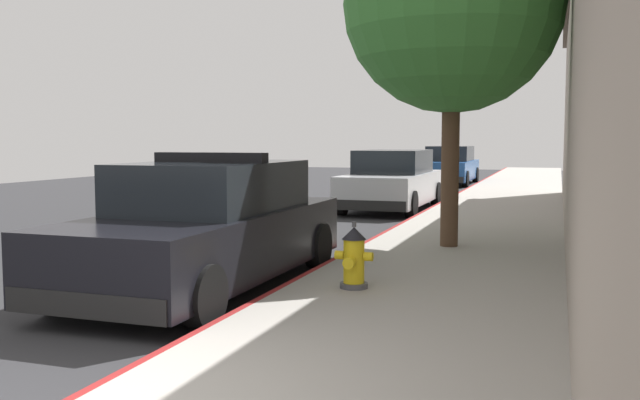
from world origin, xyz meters
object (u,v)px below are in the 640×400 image
object	(u,v)px
fire_hydrant	(354,258)
street_tree	(453,4)
parked_car_silver_ahead	(392,181)
parked_car_dark_far	(450,166)
police_cruiser	(209,228)

from	to	relation	value
fire_hydrant	street_tree	xyz separation A→B (m)	(0.56, 3.51, 3.43)
fire_hydrant	street_tree	size ratio (longest dim) A/B	0.14
parked_car_silver_ahead	street_tree	world-z (taller)	street_tree
parked_car_silver_ahead	parked_car_dark_far	xyz separation A→B (m)	(-0.12, 10.89, 0.00)
parked_car_silver_ahead	fire_hydrant	distance (m)	10.51
parked_car_dark_far	street_tree	bearing A→B (deg)	-81.59
parked_car_silver_ahead	street_tree	distance (m)	7.93
street_tree	fire_hydrant	bearing A→B (deg)	-99.01
fire_hydrant	police_cruiser	bearing A→B (deg)	175.75
parked_car_silver_ahead	parked_car_dark_far	distance (m)	10.89
parked_car_silver_ahead	street_tree	size ratio (longest dim) A/B	0.88
police_cruiser	parked_car_dark_far	xyz separation A→B (m)	(-0.15, 21.07, -0.00)
parked_car_dark_far	fire_hydrant	xyz separation A→B (m)	(2.06, -21.22, -0.24)
parked_car_silver_ahead	fire_hydrant	world-z (taller)	parked_car_silver_ahead
parked_car_dark_far	fire_hydrant	distance (m)	21.32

